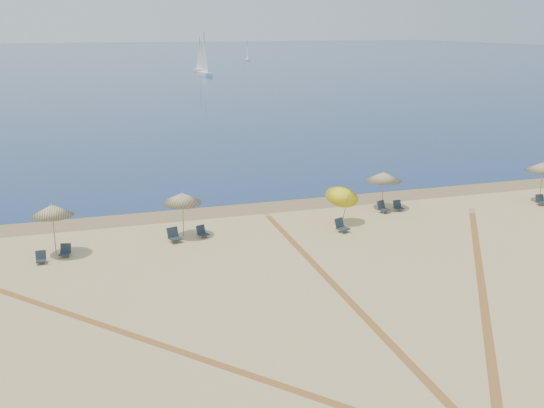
{
  "coord_description": "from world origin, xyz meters",
  "views": [
    {
      "loc": [
        -10.87,
        -13.22,
        11.01
      ],
      "look_at": [
        0.0,
        20.0,
        1.3
      ],
      "focal_mm": 42.73,
      "sensor_mm": 36.0,
      "label": 1
    }
  ],
  "objects_px": {
    "chair_6": "(341,226)",
    "chair_2": "(41,258)",
    "chair_4": "(174,236)",
    "sailboat_2": "(247,54)",
    "sailboat_0": "(200,61)",
    "umbrella_3": "(343,193)",
    "umbrella_1": "(52,210)",
    "chair_5": "(202,232)",
    "chair_7": "(383,207)",
    "umbrella_5": "(543,167)",
    "chair_8": "(398,206)",
    "sailboat_1": "(205,62)",
    "chair_9": "(541,200)",
    "chair_3": "(65,251)",
    "umbrella_2": "(182,198)",
    "umbrella_4": "(383,176)"
  },
  "relations": [
    {
      "from": "umbrella_3",
      "to": "chair_7",
      "type": "bearing_deg",
      "value": 22.75
    },
    {
      "from": "umbrella_4",
      "to": "umbrella_5",
      "type": "xyz_separation_m",
      "value": [
        10.36,
        -1.76,
        0.29
      ]
    },
    {
      "from": "chair_3",
      "to": "chair_7",
      "type": "relative_size",
      "value": 0.85
    },
    {
      "from": "chair_6",
      "to": "chair_8",
      "type": "height_order",
      "value": "chair_6"
    },
    {
      "from": "chair_2",
      "to": "sailboat_1",
      "type": "bearing_deg",
      "value": 72.65
    },
    {
      "from": "umbrella_4",
      "to": "chair_5",
      "type": "height_order",
      "value": "umbrella_4"
    },
    {
      "from": "umbrella_5",
      "to": "chair_7",
      "type": "relative_size",
      "value": 3.18
    },
    {
      "from": "umbrella_2",
      "to": "chair_8",
      "type": "relative_size",
      "value": 4.07
    },
    {
      "from": "umbrella_1",
      "to": "chair_6",
      "type": "relative_size",
      "value": 2.94
    },
    {
      "from": "chair_2",
      "to": "chair_7",
      "type": "relative_size",
      "value": 0.7
    },
    {
      "from": "umbrella_2",
      "to": "sailboat_1",
      "type": "bearing_deg",
      "value": 77.02
    },
    {
      "from": "umbrella_1",
      "to": "chair_2",
      "type": "bearing_deg",
      "value": -125.3
    },
    {
      "from": "chair_6",
      "to": "sailboat_0",
      "type": "bearing_deg",
      "value": 56.81
    },
    {
      "from": "umbrella_2",
      "to": "umbrella_3",
      "type": "xyz_separation_m",
      "value": [
        9.06,
        -0.56,
        -0.33
      ]
    },
    {
      "from": "umbrella_1",
      "to": "chair_4",
      "type": "height_order",
      "value": "umbrella_1"
    },
    {
      "from": "chair_4",
      "to": "sailboat_2",
      "type": "height_order",
      "value": "sailboat_2"
    },
    {
      "from": "chair_6",
      "to": "sailboat_2",
      "type": "bearing_deg",
      "value": 51.04
    },
    {
      "from": "sailboat_2",
      "to": "umbrella_5",
      "type": "bearing_deg",
      "value": -92.19
    },
    {
      "from": "umbrella_5",
      "to": "chair_2",
      "type": "xyz_separation_m",
      "value": [
        -30.35,
        -1.78,
        -2.06
      ]
    },
    {
      "from": "umbrella_1",
      "to": "sailboat_0",
      "type": "relative_size",
      "value": 0.32
    },
    {
      "from": "chair_7",
      "to": "sailboat_2",
      "type": "xyz_separation_m",
      "value": [
        39.95,
        168.82,
        1.64
      ]
    },
    {
      "from": "umbrella_3",
      "to": "chair_3",
      "type": "bearing_deg",
      "value": -177.22
    },
    {
      "from": "chair_4",
      "to": "chair_7",
      "type": "xyz_separation_m",
      "value": [
        13.01,
        1.55,
        -0.02
      ]
    },
    {
      "from": "chair_9",
      "to": "sailboat_0",
      "type": "bearing_deg",
      "value": 96.45
    },
    {
      "from": "umbrella_5",
      "to": "chair_2",
      "type": "relative_size",
      "value": 4.53
    },
    {
      "from": "sailboat_0",
      "to": "chair_6",
      "type": "bearing_deg",
      "value": -111.66
    },
    {
      "from": "umbrella_3",
      "to": "umbrella_5",
      "type": "relative_size",
      "value": 0.93
    },
    {
      "from": "chair_6",
      "to": "chair_3",
      "type": "bearing_deg",
      "value": 153.05
    },
    {
      "from": "sailboat_2",
      "to": "chair_7",
      "type": "bearing_deg",
      "value": -95.74
    },
    {
      "from": "sailboat_0",
      "to": "umbrella_3",
      "type": "bearing_deg",
      "value": -111.47
    },
    {
      "from": "chair_2",
      "to": "chair_6",
      "type": "bearing_deg",
      "value": -1.15
    },
    {
      "from": "chair_9",
      "to": "umbrella_5",
      "type": "bearing_deg",
      "value": 62.78
    },
    {
      "from": "chair_5",
      "to": "chair_8",
      "type": "distance_m",
      "value": 12.59
    },
    {
      "from": "chair_5",
      "to": "umbrella_1",
      "type": "bearing_deg",
      "value": 162.42
    },
    {
      "from": "chair_6",
      "to": "chair_2",
      "type": "bearing_deg",
      "value": 155.44
    },
    {
      "from": "chair_3",
      "to": "chair_8",
      "type": "bearing_deg",
      "value": 20.84
    },
    {
      "from": "chair_6",
      "to": "chair_7",
      "type": "height_order",
      "value": "chair_6"
    },
    {
      "from": "chair_3",
      "to": "sailboat_2",
      "type": "height_order",
      "value": "sailboat_2"
    },
    {
      "from": "chair_9",
      "to": "chair_8",
      "type": "bearing_deg",
      "value": 178.46
    },
    {
      "from": "chair_6",
      "to": "sailboat_0",
      "type": "height_order",
      "value": "sailboat_0"
    },
    {
      "from": "chair_2",
      "to": "chair_6",
      "type": "relative_size",
      "value": 0.65
    },
    {
      "from": "umbrella_4",
      "to": "sailboat_0",
      "type": "relative_size",
      "value": 0.29
    },
    {
      "from": "chair_3",
      "to": "chair_2",
      "type": "bearing_deg",
      "value": -137.05
    },
    {
      "from": "sailboat_1",
      "to": "sailboat_2",
      "type": "distance_m",
      "value": 62.9
    },
    {
      "from": "umbrella_2",
      "to": "chair_8",
      "type": "xyz_separation_m",
      "value": [
        13.47,
        0.9,
        -1.87
      ]
    },
    {
      "from": "chair_5",
      "to": "chair_7",
      "type": "height_order",
      "value": "chair_7"
    },
    {
      "from": "umbrella_2",
      "to": "chair_7",
      "type": "distance_m",
      "value": 12.54
    },
    {
      "from": "umbrella_1",
      "to": "umbrella_3",
      "type": "bearing_deg",
      "value": 1.4
    },
    {
      "from": "chair_3",
      "to": "chair_6",
      "type": "relative_size",
      "value": 0.79
    },
    {
      "from": "chair_4",
      "to": "chair_8",
      "type": "height_order",
      "value": "chair_4"
    }
  ]
}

